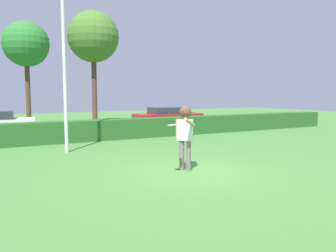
{
  "coord_description": "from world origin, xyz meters",
  "views": [
    {
      "loc": [
        -4.84,
        -7.64,
        2.15
      ],
      "look_at": [
        -0.09,
        1.21,
        1.15
      ],
      "focal_mm": 35.93,
      "sensor_mm": 36.0,
      "label": 1
    }
  ],
  "objects": [
    {
      "name": "willow_tree",
      "position": [
        -2.68,
        14.09,
        4.96
      ],
      "size": [
        2.67,
        2.67,
        6.35
      ],
      "color": "#513B24",
      "rests_on": "ground"
    },
    {
      "name": "person",
      "position": [
        -0.1,
        0.2,
        1.14
      ],
      "size": [
        0.56,
        0.81,
        1.79
      ],
      "color": "slate",
      "rests_on": "ground"
    },
    {
      "name": "hedge_row",
      "position": [
        0.0,
        7.19,
        0.46
      ],
      "size": [
        27.62,
        0.9,
        0.92
      ],
      "primitive_type": "cube",
      "color": "#275A23",
      "rests_on": "ground"
    },
    {
      "name": "birch_tree",
      "position": [
        1.58,
        14.84,
        5.82
      ],
      "size": [
        3.4,
        3.4,
        7.56
      ],
      "color": "brown",
      "rests_on": "ground"
    },
    {
      "name": "ground_plane",
      "position": [
        0.0,
        0.0,
        0.0
      ],
      "size": [
        60.0,
        60.0,
        0.0
      ],
      "primitive_type": "plane",
      "color": "#477E37"
    },
    {
      "name": "lamppost",
      "position": [
        -2.38,
        4.69,
        3.83
      ],
      "size": [
        0.24,
        0.24,
        7.02
      ],
      "color": "silver",
      "rests_on": "ground"
    },
    {
      "name": "parked_car_red",
      "position": [
        5.11,
        10.9,
        0.69
      ],
      "size": [
        4.28,
        1.98,
        1.25
      ],
      "color": "#B21E1E",
      "rests_on": "ground"
    },
    {
      "name": "frisbee",
      "position": [
        -0.76,
        -0.27,
        1.33
      ],
      "size": [
        0.25,
        0.25,
        0.07
      ],
      "color": "white"
    }
  ]
}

